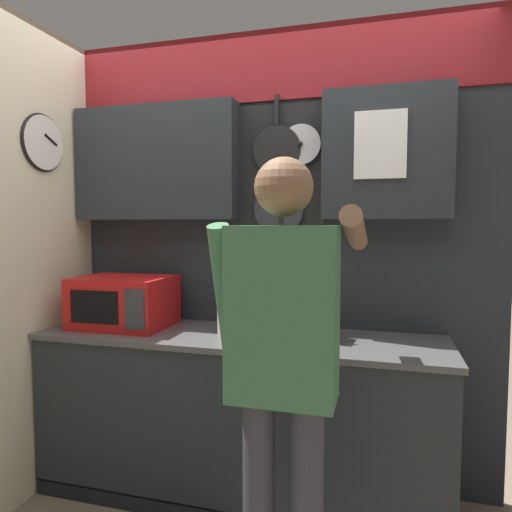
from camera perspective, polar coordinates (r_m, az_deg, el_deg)
ground_plane at (r=2.77m, az=-2.28°, el=-27.77°), size 14.00×14.00×0.00m
base_cabinet_counter at (r=2.57m, az=-2.33°, el=-19.47°), size 2.14×0.58×0.88m
back_wall_unit at (r=2.61m, az=-0.88°, el=5.22°), size 2.71×0.22×2.53m
side_wall at (r=2.58m, az=-29.19°, el=-0.56°), size 0.07×1.60×2.53m
microwave at (r=2.70m, az=-16.18°, el=-5.49°), size 0.52×0.40×0.28m
knife_block at (r=2.32m, az=8.74°, el=-7.90°), size 0.13×0.16×0.26m
utensil_crock at (r=2.44m, az=-3.56°, el=-7.85°), size 0.11×0.11×0.35m
person at (r=1.68m, az=3.49°, el=-11.55°), size 0.54×0.66×1.69m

